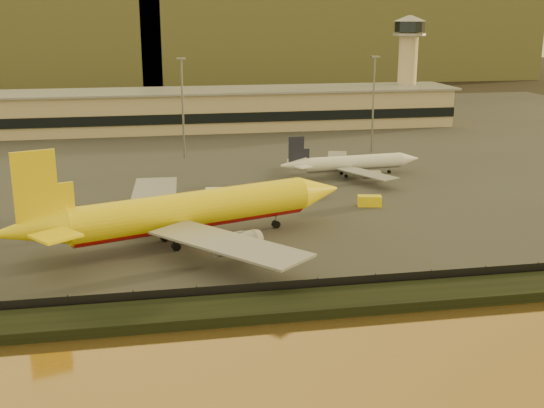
{
  "coord_description": "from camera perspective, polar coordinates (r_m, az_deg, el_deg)",
  "views": [
    {
      "loc": [
        -19.29,
        -94.62,
        36.29
      ],
      "look_at": [
        0.49,
        12.0,
        5.88
      ],
      "focal_mm": 45.0,
      "sensor_mm": 36.0,
      "label": 1
    }
  ],
  "objects": [
    {
      "name": "perimeter_fence",
      "position": [
        90.87,
        2.59,
        -7.0
      ],
      "size": [
        300.0,
        0.05,
        2.2
      ],
      "primitive_type": "cube",
      "color": "black",
      "rests_on": "tarmac"
    },
    {
      "name": "tarmac",
      "position": [
        194.0,
        -4.64,
        4.86
      ],
      "size": [
        320.0,
        220.0,
        0.2
      ],
      "primitive_type": "cube",
      "color": "#2D2D2D",
      "rests_on": "ground"
    },
    {
      "name": "gse_vehicle_white",
      "position": [
        138.18,
        -4.65,
        0.91
      ],
      "size": [
        4.67,
        2.42,
        2.03
      ],
      "primitive_type": "cube",
      "rotation": [
        0.0,
        0.0,
        -0.09
      ],
      "color": "white",
      "rests_on": "tarmac"
    },
    {
      "name": "white_narrowbody_jet",
      "position": [
        157.63,
        6.67,
        3.41
      ],
      "size": [
        33.99,
        33.03,
        9.76
      ],
      "rotation": [
        0.0,
        0.0,
        0.09
      ],
      "color": "white",
      "rests_on": "tarmac"
    },
    {
      "name": "distant_hills",
      "position": [
        434.65,
        -11.07,
        14.74
      ],
      "size": [
        470.0,
        160.0,
        70.0
      ],
      "color": "olive",
      "rests_on": "ground"
    },
    {
      "name": "ground",
      "position": [
        103.16,
        0.95,
        -4.93
      ],
      "size": [
        900.0,
        900.0,
        0.0
      ],
      "primitive_type": "plane",
      "color": "black",
      "rests_on": "ground"
    },
    {
      "name": "apron_light_masts",
      "position": [
        174.27,
        0.92,
        8.88
      ],
      "size": [
        152.2,
        12.2,
        25.4
      ],
      "color": "slate",
      "rests_on": "tarmac"
    },
    {
      "name": "control_tower",
      "position": [
        243.09,
        11.31,
        11.92
      ],
      "size": [
        11.2,
        11.2,
        35.5
      ],
      "color": "#C3AF87",
      "rests_on": "tarmac"
    },
    {
      "name": "gse_vehicle_yellow",
      "position": [
        133.36,
        8.16,
        0.26
      ],
      "size": [
        4.89,
        2.94,
        2.05
      ],
      "primitive_type": "cube",
      "rotation": [
        0.0,
        0.0,
        -0.21
      ],
      "color": "yellow",
      "rests_on": "tarmac"
    },
    {
      "name": "dhl_cargo_jet",
      "position": [
        110.63,
        -7.11,
        -0.66
      ],
      "size": [
        57.08,
        54.34,
        17.48
      ],
      "rotation": [
        0.0,
        0.0,
        0.33
      ],
      "color": "yellow",
      "rests_on": "tarmac"
    },
    {
      "name": "embankment",
      "position": [
        87.54,
        3.18,
        -8.35
      ],
      "size": [
        320.0,
        7.0,
        1.4
      ],
      "primitive_type": "cube",
      "color": "black",
      "rests_on": "ground"
    },
    {
      "name": "terminal_building",
      "position": [
        222.26,
        -9.27,
        7.69
      ],
      "size": [
        202.0,
        25.0,
        12.6
      ],
      "color": "#C3AF87",
      "rests_on": "tarmac"
    }
  ]
}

